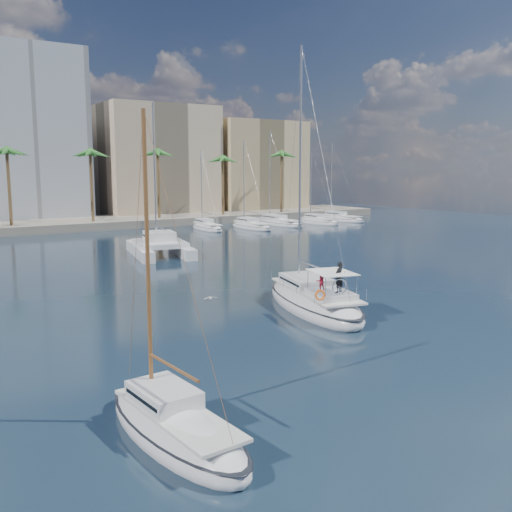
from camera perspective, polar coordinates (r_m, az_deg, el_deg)
ground at (r=35.02m, az=2.48°, el=-6.33°), size 160.00×160.00×0.00m
quay at (r=91.07m, az=-20.37°, el=2.90°), size 120.00×14.00×1.20m
building_beige at (r=106.04m, az=-9.95°, el=9.17°), size 20.00×14.00×20.00m
building_tan_right at (r=113.67m, az=-0.11°, el=8.77°), size 18.00×12.00×18.00m
palm_centre at (r=86.78m, az=-20.13°, el=9.06°), size 3.60×3.60×12.30m
palm_right at (r=100.10m, az=-0.55°, el=9.49°), size 3.60×3.60×12.30m
main_sloop at (r=37.50m, az=5.78°, el=-4.49°), size 6.73×12.63×17.89m
small_sloop at (r=20.38m, az=-8.14°, el=-16.63°), size 3.16×8.37×11.78m
catamaran at (r=60.90m, az=-9.60°, el=1.13°), size 7.52×11.70×15.92m
seagull at (r=38.86m, az=-4.60°, el=-4.21°), size 1.03×0.44×0.19m
moored_yacht_a at (r=84.90m, az=-4.91°, el=2.62°), size 3.37×9.52×11.90m
moored_yacht_b at (r=86.43m, az=-0.48°, el=2.76°), size 3.32×10.83×13.72m
moored_yacht_c at (r=91.69m, az=2.28°, el=3.11°), size 3.98×12.33×15.54m
moored_yacht_d at (r=94.01m, az=6.23°, el=3.21°), size 3.52×9.55×11.90m
moored_yacht_e at (r=99.72m, az=8.41°, el=3.48°), size 4.61×11.11×13.72m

